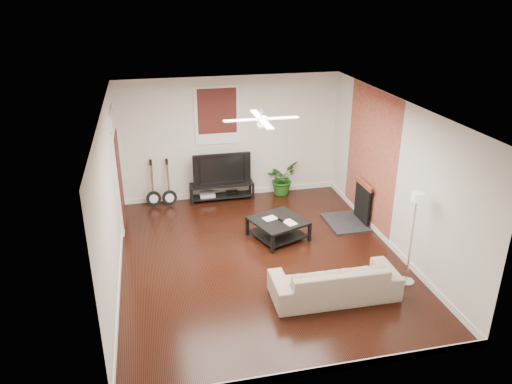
{
  "coord_description": "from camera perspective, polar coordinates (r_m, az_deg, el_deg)",
  "views": [
    {
      "loc": [
        -1.8,
        -7.61,
        4.63
      ],
      "look_at": [
        0.0,
        0.4,
        1.15
      ],
      "focal_mm": 34.6,
      "sensor_mm": 36.0,
      "label": 1
    }
  ],
  "objects": [
    {
      "name": "window_back",
      "position": [
        11.02,
        -4.51,
        8.82
      ],
      "size": [
        1.0,
        0.06,
        1.3
      ],
      "primitive_type": "cube",
      "color": "#401411",
      "rests_on": "wall_back"
    },
    {
      "name": "ceiling_fan",
      "position": [
        8.08,
        0.63,
        8.42
      ],
      "size": [
        1.24,
        1.24,
        0.32
      ],
      "primitive_type": null,
      "color": "white",
      "rests_on": "ceiling"
    },
    {
      "name": "fireplace",
      "position": [
        10.37,
        11.21,
        -1.21
      ],
      "size": [
        0.8,
        1.1,
        0.92
      ],
      "primitive_type": "cube",
      "color": "black",
      "rests_on": "floor"
    },
    {
      "name": "door_left",
      "position": [
        10.11,
        -15.67,
        2.56
      ],
      "size": [
        0.08,
        1.0,
        2.5
      ],
      "primitive_type": "cube",
      "color": "white",
      "rests_on": "wall_left"
    },
    {
      "name": "guitar_left",
      "position": [
        11.14,
        -11.88,
        0.89
      ],
      "size": [
        0.36,
        0.27,
        1.07
      ],
      "primitive_type": null,
      "rotation": [
        0.0,
        0.0,
        -0.11
      ],
      "color": "black",
      "rests_on": "floor"
    },
    {
      "name": "potted_plant",
      "position": [
        11.64,
        2.99,
        1.58
      ],
      "size": [
        0.93,
        0.93,
        0.78
      ],
      "primitive_type": "imported",
      "rotation": [
        0.0,
        0.0,
        0.81
      ],
      "color": "#1F5819",
      "rests_on": "floor"
    },
    {
      "name": "room",
      "position": [
        8.46,
        0.59,
        0.53
      ],
      "size": [
        5.01,
        6.01,
        2.81
      ],
      "color": "black",
      "rests_on": "ground"
    },
    {
      "name": "floor_lamp",
      "position": [
        8.39,
        17.55,
        -5.2
      ],
      "size": [
        0.27,
        0.27,
        1.64
      ],
      "primitive_type": null,
      "rotation": [
        0.0,
        0.0,
        -0.01
      ],
      "color": "silver",
      "rests_on": "floor"
    },
    {
      "name": "tv_stand",
      "position": [
        11.4,
        -3.96,
        0.06
      ],
      "size": [
        1.46,
        0.39,
        0.41
      ],
      "primitive_type": "cube",
      "color": "black",
      "rests_on": "floor"
    },
    {
      "name": "tv",
      "position": [
        11.2,
        -4.06,
        2.83
      ],
      "size": [
        1.31,
        0.17,
        0.75
      ],
      "primitive_type": "imported",
      "color": "black",
      "rests_on": "tv_stand"
    },
    {
      "name": "guitar_right",
      "position": [
        11.12,
        -10.07,
        0.99
      ],
      "size": [
        0.33,
        0.24,
        1.07
      ],
      "primitive_type": null,
      "rotation": [
        0.0,
        0.0,
        -0.01
      ],
      "color": "black",
      "rests_on": "floor"
    },
    {
      "name": "coffee_table",
      "position": [
        9.69,
        2.56,
        -4.28
      ],
      "size": [
        1.2,
        1.2,
        0.39
      ],
      "primitive_type": "cube",
      "rotation": [
        0.0,
        0.0,
        0.36
      ],
      "color": "black",
      "rests_on": "floor"
    },
    {
      "name": "sofa",
      "position": [
        8.03,
        9.06,
        -10.02
      ],
      "size": [
        2.02,
        0.82,
        0.59
      ],
      "primitive_type": "imported",
      "rotation": [
        0.0,
        0.0,
        3.13
      ],
      "color": "tan",
      "rests_on": "floor"
    },
    {
      "name": "brick_accent",
      "position": [
        10.15,
        13.11,
        3.79
      ],
      "size": [
        0.02,
        2.2,
        2.8
      ],
      "primitive_type": "cube",
      "color": "#AB4837",
      "rests_on": "floor"
    }
  ]
}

